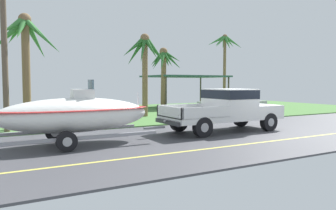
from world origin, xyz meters
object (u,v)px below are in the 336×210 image
at_px(boat_on_trailer, 75,115).
at_px(palm_tree_mid, 145,56).
at_px(utility_pole, 4,42).
at_px(carport_awning, 185,77).
at_px(palm_tree_near_right, 164,64).
at_px(parked_sedan_near, 232,104).
at_px(pickup_truck_towing, 229,108).
at_px(palm_tree_near_left, 224,49).
at_px(palm_tree_far_left, 24,43).

bearing_deg(boat_on_trailer, palm_tree_mid, 50.02).
relative_size(boat_on_trailer, utility_pole, 0.87).
xyz_separation_m(boat_on_trailer, carport_awning, (12.50, 12.88, 1.59)).
bearing_deg(palm_tree_near_right, palm_tree_mid, -131.30).
height_order(boat_on_trailer, palm_tree_mid, palm_tree_mid).
bearing_deg(carport_awning, boat_on_trailer, -134.14).
xyz_separation_m(parked_sedan_near, palm_tree_near_right, (-2.62, 4.95, 2.90)).
relative_size(pickup_truck_towing, palm_tree_near_right, 1.16).
distance_m(palm_tree_near_left, palm_tree_far_left, 20.73).
relative_size(palm_tree_near_left, palm_tree_far_left, 1.29).
bearing_deg(palm_tree_near_right, utility_pole, -148.50).
distance_m(boat_on_trailer, parked_sedan_near, 13.38).
relative_size(palm_tree_near_left, palm_tree_near_right, 1.41).
relative_size(pickup_truck_towing, palm_tree_mid, 1.09).
xyz_separation_m(pickup_truck_towing, palm_tree_far_left, (-7.81, 5.00, 2.90)).
distance_m(pickup_truck_towing, carport_awning, 14.21).
xyz_separation_m(boat_on_trailer, utility_pole, (-1.92, 4.05, 2.80)).
bearing_deg(parked_sedan_near, palm_tree_near_left, 54.50).
height_order(parked_sedan_near, palm_tree_near_right, palm_tree_near_right).
xyz_separation_m(carport_awning, utility_pole, (-14.42, -8.83, 1.21)).
bearing_deg(palm_tree_mid, utility_pole, -158.68).
relative_size(carport_awning, utility_pole, 0.90).
xyz_separation_m(carport_awning, palm_tree_near_left, (5.08, 1.02, 2.77)).
bearing_deg(palm_tree_near_left, carport_awning, -168.70).
distance_m(palm_tree_mid, utility_pole, 8.48).
xyz_separation_m(palm_tree_mid, utility_pole, (-7.90, -3.08, 0.07)).
xyz_separation_m(parked_sedan_near, carport_awning, (0.55, 6.88, 1.95)).
height_order(carport_awning, palm_tree_far_left, palm_tree_far_left).
relative_size(pickup_truck_towing, utility_pole, 0.76).
bearing_deg(palm_tree_far_left, pickup_truck_towing, -32.65).
xyz_separation_m(palm_tree_mid, palm_tree_far_left, (-7.06, -2.13, 0.17)).
bearing_deg(carport_awning, palm_tree_near_left, 11.30).
bearing_deg(parked_sedan_near, carport_awning, 85.41).
xyz_separation_m(palm_tree_far_left, utility_pole, (-0.84, -0.95, -0.10)).
bearing_deg(parked_sedan_near, boat_on_trailer, -153.34).
bearing_deg(carport_awning, palm_tree_far_left, -149.88).
distance_m(carport_awning, palm_tree_far_left, 15.76).
relative_size(parked_sedan_near, palm_tree_near_left, 0.67).
bearing_deg(pickup_truck_towing, utility_pole, 154.89).
bearing_deg(palm_tree_near_left, utility_pole, -153.21).
distance_m(boat_on_trailer, palm_tree_near_right, 14.61).
distance_m(carport_awning, palm_tree_mid, 8.77).
xyz_separation_m(palm_tree_near_right, palm_tree_mid, (-3.35, -3.81, 0.20)).
height_order(boat_on_trailer, parked_sedan_near, boat_on_trailer).
bearing_deg(palm_tree_near_right, boat_on_trailer, -130.44).
distance_m(palm_tree_near_right, palm_tree_mid, 5.08).
distance_m(boat_on_trailer, carport_awning, 18.02).
bearing_deg(boat_on_trailer, pickup_truck_towing, -0.00).
height_order(palm_tree_near_right, utility_pole, utility_pole).
bearing_deg(utility_pole, palm_tree_far_left, 48.59).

